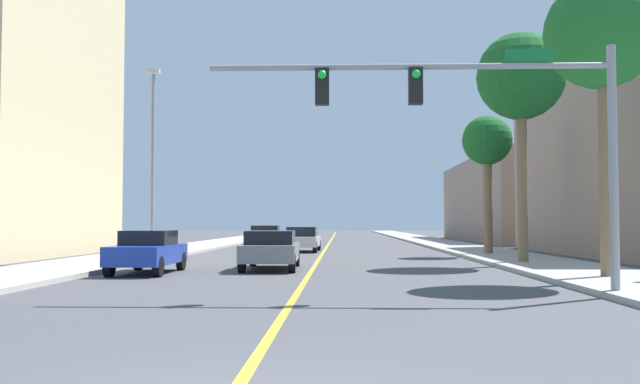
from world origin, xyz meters
The scene contains 14 objects.
ground centered at (0.00, 42.00, 0.00)m, with size 192.00×192.00×0.00m, color #47474C.
sidewalk_left centered at (-8.70, 42.00, 0.07)m, with size 3.90×168.00×0.15m, color #B2ADA3.
sidewalk_right centered at (8.70, 42.00, 0.07)m, with size 3.90×168.00×0.15m, color #9E9B93.
lane_marking_center centered at (0.00, 42.00, 0.00)m, with size 0.16×144.00×0.01m, color yellow.
building_right_far centered at (21.04, 56.64, 3.68)m, with size 17.21×27.12×7.35m, color gray.
traffic_signal_mast centered at (4.22, 9.76, 4.20)m, with size 9.24×0.36×5.53m.
street_lamp centered at (-7.25, 23.67, 4.72)m, with size 0.56×0.28×8.29m.
palm_near centered at (8.49, 13.77, 7.03)m, with size 3.22×3.22×8.56m.
palm_mid centered at (8.11, 21.02, 7.33)m, with size 3.45×3.45×9.01m.
palm_far centered at (8.31, 28.28, 5.60)m, with size 2.48×2.48×6.87m.
car_silver centered at (-1.21, 33.13, 0.72)m, with size 1.98×4.57×1.42m.
car_blue centered at (-5.31, 16.43, 0.72)m, with size 1.74×4.10×1.40m.
car_gray centered at (-1.46, 18.38, 0.73)m, with size 1.98×4.63×1.37m.
car_yellow centered at (-3.88, 38.08, 0.76)m, with size 2.01×4.42×1.48m.
Camera 1 is at (1.05, -5.59, 1.65)m, focal length 37.98 mm.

